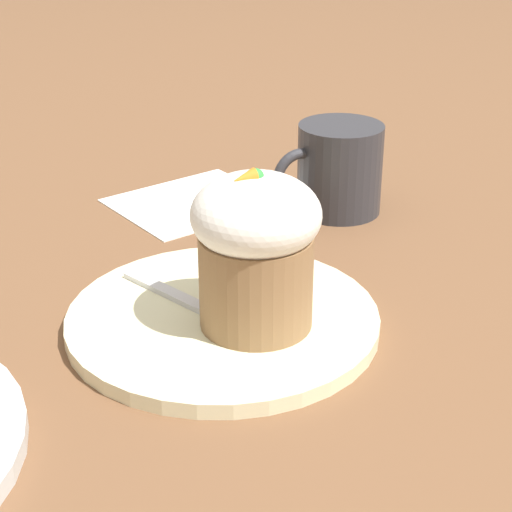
# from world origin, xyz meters

# --- Properties ---
(ground_plane) EXTENTS (4.00, 4.00, 0.00)m
(ground_plane) POSITION_xyz_m (0.00, 0.00, 0.00)
(ground_plane) COLOR brown
(dessert_plate) EXTENTS (0.22, 0.22, 0.01)m
(dessert_plate) POSITION_xyz_m (0.00, 0.00, 0.01)
(dessert_plate) COLOR beige
(dessert_plate) RESTS_ON ground_plane
(carrot_cake) EXTENTS (0.08, 0.08, 0.11)m
(carrot_cake) POSITION_xyz_m (-0.01, 0.02, 0.07)
(carrot_cake) COLOR olive
(carrot_cake) RESTS_ON dessert_plate
(spoon) EXTENTS (0.07, 0.14, 0.01)m
(spoon) POSITION_xyz_m (0.01, 0.01, 0.01)
(spoon) COLOR silver
(spoon) RESTS_ON dessert_plate
(coffee_cup) EXTENTS (0.11, 0.08, 0.08)m
(coffee_cup) POSITION_xyz_m (-0.18, -0.14, 0.04)
(coffee_cup) COLOR #2D2D33
(coffee_cup) RESTS_ON ground_plane
(paper_napkin) EXTENTS (0.16, 0.14, 0.00)m
(paper_napkin) POSITION_xyz_m (-0.07, -0.22, 0.00)
(paper_napkin) COLOR white
(paper_napkin) RESTS_ON ground_plane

